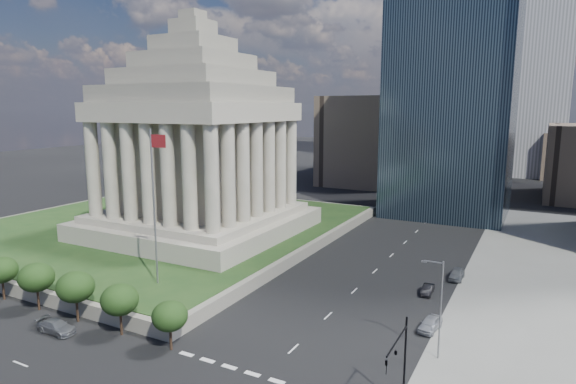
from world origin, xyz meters
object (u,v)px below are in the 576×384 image
Objects in this scene: traffic_signal_ne at (400,359)px; parked_sedan_near at (430,324)px; war_memorial at (196,125)px; suv_grey at (56,327)px; parked_sedan_mid at (428,290)px; street_lamp_north at (439,304)px; flagpole at (155,199)px; parked_sedan_far at (457,274)px.

traffic_signal_ne reaches higher than parked_sedan_near.
war_memorial is 43.40m from suv_grey.
parked_sedan_mid is (-3.50, 27.80, -4.64)m from traffic_signal_ne.
street_lamp_north is (0.83, 11.30, 0.41)m from traffic_signal_ne.
traffic_signal_ne is (34.33, -10.30, -7.86)m from flagpole.
flagpole is at bearing -160.84° from parked_sedan_near.
street_lamp_north reaches higher than suv_grey.
parked_sedan_far is at bearing 94.33° from street_lamp_north.
parked_sedan_mid is (43.00, -6.51, -20.79)m from war_memorial.
parked_sedan_far is (-1.00, 35.47, -4.47)m from traffic_signal_ne.
war_memorial is at bearing 169.35° from parked_sedan_mid.
flagpole is 36.22m from parked_sedan_near.
parked_sedan_near is (36.21, 19.93, 0.03)m from suv_grey.
flagpole is 36.69m from traffic_signal_ne.
parked_sedan_mid is at bearing -8.61° from war_memorial.
war_memorial reaches higher than parked_sedan_far.
street_lamp_north is 2.69× the size of parked_sedan_mid.
war_memorial is 54.92m from street_lamp_north.
flagpole is 4.09× the size of suv_grey.
parked_sedan_far reaches higher than parked_sedan_mid.
flagpole reaches higher than parked_sedan_far.
parked_sedan_mid is at bearing 104.71° from street_lamp_north.
street_lamp_north reaches higher than parked_sedan_far.
traffic_signal_ne is at bearing -84.86° from parked_sedan_mid.
traffic_signal_ne is at bearing -36.42° from war_memorial.
flagpole is at bearing -152.47° from parked_sedan_mid.
war_memorial is at bearing -178.45° from parked_sedan_far.
parked_sedan_near is 18.23m from parked_sedan_far.
war_memorial is at bearing 13.70° from suv_grey.
flagpole is 18.20m from suv_grey.
flagpole reaches higher than parked_sedan_near.
war_memorial is at bearing 166.84° from parked_sedan_near.
traffic_signal_ne reaches higher than parked_sedan_mid.
flagpole reaches higher than parked_sedan_mid.
war_memorial is 7.97× the size of suv_grey.
suv_grey is 45.45m from parked_sedan_mid.
war_memorial is at bearing 154.08° from street_lamp_north.
parked_sedan_far is (-1.83, 24.16, -4.88)m from street_lamp_north.
war_memorial is 60.00m from traffic_signal_ne.
parked_sedan_mid is at bearing 29.57° from flagpole.
suv_grey is 1.13× the size of parked_sedan_near.
traffic_signal_ne is 28.40m from parked_sedan_mid.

